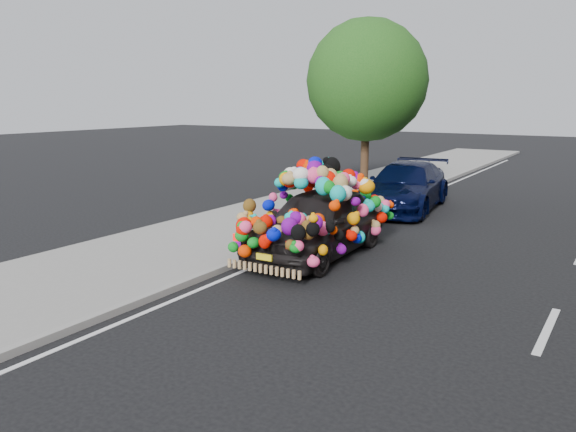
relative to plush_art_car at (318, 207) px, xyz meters
The scene contains 7 objects.
ground 2.51m from the plush_art_car, 53.28° to the right, with size 100.00×100.00×0.00m, color black.
sidewalk 3.61m from the plush_art_car, 148.39° to the right, with size 4.00×60.00×0.12m, color gray.
kerb 2.31m from the plush_art_car, 118.79° to the right, with size 0.15×60.00×0.13m, color gray.
lane_markings 5.38m from the plush_art_car, 20.11° to the right, with size 6.00×50.00×0.01m, color silver, non-canonical shape.
tree_near_sidewalk 8.58m from the plush_art_car, 107.66° to the left, with size 4.20×4.20×6.13m.
plush_art_car is the anchor object (origin of this frame).
navy_sedan 6.12m from the plush_art_car, 92.80° to the left, with size 2.02×4.98×1.44m, color black.
Camera 1 is at (4.53, -8.70, 3.37)m, focal length 35.00 mm.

